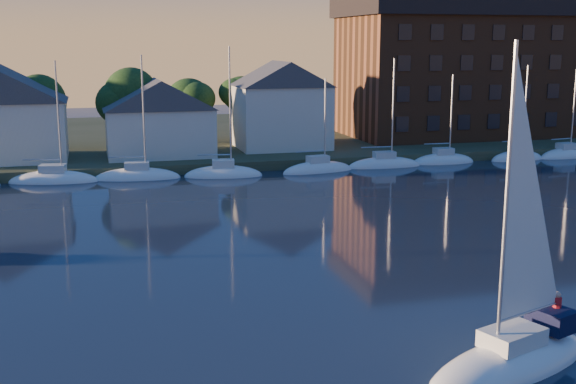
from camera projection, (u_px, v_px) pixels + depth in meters
name	position (u px, v px, depth m)	size (l,w,h in m)	color
shoreline_land	(193.00, 141.00, 96.01)	(160.00, 50.00, 2.00)	#353D23
wooden_dock	(224.00, 170.00, 74.31)	(120.00, 3.00, 1.00)	brown
clubhouse_centre	(159.00, 117.00, 76.42)	(11.55, 8.40, 8.08)	silver
clubhouse_east	(282.00, 104.00, 81.78)	(10.50, 8.40, 9.80)	silver
condo_block	(463.00, 66.00, 93.40)	(31.00, 17.00, 17.40)	brown
tree_line	(223.00, 92.00, 83.75)	(93.40, 5.40, 8.90)	#39251A
moored_fleet	(269.00, 172.00, 72.50)	(95.50, 2.40, 12.05)	white
hero_sailboat	(514.00, 353.00, 29.06)	(9.45, 5.70, 14.05)	white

